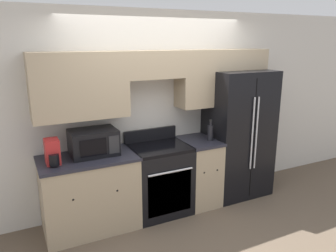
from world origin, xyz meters
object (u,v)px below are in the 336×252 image
Objects in this scene: refrigerator at (236,133)px; microwave at (93,142)px; oven_range at (159,179)px; bottle at (210,132)px.

refrigerator is 2.09m from microwave.
oven_range is 3.73× the size of bottle.
bottle is at bearing -6.61° from oven_range.
bottle is (1.54, -0.15, -0.04)m from microwave.
microwave is at bearing 174.59° from bottle.
oven_range is 0.59× the size of refrigerator.
refrigerator reaches higher than bottle.
oven_range is 1.34m from refrigerator.
microwave is at bearing 179.98° from refrigerator.
microwave is (-0.82, 0.06, 0.60)m from oven_range.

